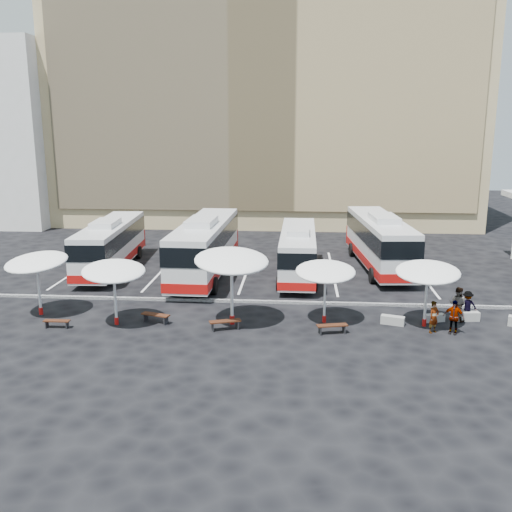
# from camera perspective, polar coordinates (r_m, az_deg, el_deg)

# --- Properties ---
(ground) EXTENTS (120.00, 120.00, 0.00)m
(ground) POSITION_cam_1_polar(r_m,az_deg,el_deg) (32.76, -2.16, -4.91)
(ground) COLOR black
(ground) RESTS_ON ground
(sandstone_building) EXTENTS (42.00, 18.25, 29.60)m
(sandstone_building) POSITION_cam_1_polar(r_m,az_deg,el_deg) (62.96, 1.17, 15.39)
(sandstone_building) COLOR tan
(sandstone_building) RESTS_ON ground
(apartment_block) EXTENTS (14.00, 14.00, 18.00)m
(apartment_block) POSITION_cam_1_polar(r_m,az_deg,el_deg) (66.90, -24.25, 11.03)
(apartment_block) COLOR silver
(apartment_block) RESTS_ON ground
(curb_divider) EXTENTS (34.00, 0.25, 0.15)m
(curb_divider) POSITION_cam_1_polar(r_m,az_deg,el_deg) (33.21, -2.06, -4.52)
(curb_divider) COLOR black
(curb_divider) RESTS_ON ground
(bay_lines) EXTENTS (24.15, 12.00, 0.01)m
(bay_lines) POSITION_cam_1_polar(r_m,az_deg,el_deg) (40.40, -0.86, -1.40)
(bay_lines) COLOR white
(bay_lines) RESTS_ON ground
(bus_0) EXTENTS (3.22, 11.71, 3.68)m
(bus_0) POSITION_cam_1_polar(r_m,az_deg,el_deg) (41.48, -14.34, 1.23)
(bus_0) COLOR silver
(bus_0) RESTS_ON ground
(bus_1) EXTENTS (3.28, 13.02, 4.11)m
(bus_1) POSITION_cam_1_polar(r_m,az_deg,el_deg) (38.66, -5.11, 1.07)
(bus_1) COLOR silver
(bus_1) RESTS_ON ground
(bus_2) EXTENTS (2.60, 10.90, 3.46)m
(bus_2) POSITION_cam_1_polar(r_m,az_deg,el_deg) (38.61, 4.21, 0.57)
(bus_2) COLOR silver
(bus_2) RESTS_ON ground
(bus_3) EXTENTS (3.73, 12.71, 3.97)m
(bus_3) POSITION_cam_1_polar(r_m,az_deg,el_deg) (41.58, 12.25, 1.58)
(bus_3) COLOR silver
(bus_3) RESTS_ON ground
(sunshade_0) EXTENTS (4.29, 4.31, 3.43)m
(sunshade_0) POSITION_cam_1_polar(r_m,az_deg,el_deg) (32.52, -21.09, -0.60)
(sunshade_0) COLOR silver
(sunshade_0) RESTS_ON ground
(sunshade_1) EXTENTS (4.24, 4.26, 3.34)m
(sunshade_1) POSITION_cam_1_polar(r_m,az_deg,el_deg) (29.72, -14.04, -1.50)
(sunshade_1) COLOR silver
(sunshade_1) RESTS_ON ground
(sunshade_2) EXTENTS (4.93, 4.96, 3.95)m
(sunshade_2) POSITION_cam_1_polar(r_m,az_deg,el_deg) (28.81, -2.46, -0.49)
(sunshade_2) COLOR silver
(sunshade_2) RESTS_ON ground
(sunshade_3) EXTENTS (3.13, 3.17, 3.22)m
(sunshade_3) POSITION_cam_1_polar(r_m,az_deg,el_deg) (29.38, 6.96, -1.56)
(sunshade_3) COLOR silver
(sunshade_3) RESTS_ON ground
(sunshade_4) EXTENTS (3.79, 3.82, 3.35)m
(sunshade_4) POSITION_cam_1_polar(r_m,az_deg,el_deg) (29.87, 16.80, -1.58)
(sunshade_4) COLOR silver
(sunshade_4) RESTS_ON ground
(wood_bench_0) EXTENTS (1.33, 0.38, 0.41)m
(wood_bench_0) POSITION_cam_1_polar(r_m,az_deg,el_deg) (30.79, -19.30, -6.25)
(wood_bench_0) COLOR black
(wood_bench_0) RESTS_ON ground
(wood_bench_1) EXTENTS (1.59, 0.86, 0.47)m
(wood_bench_1) POSITION_cam_1_polar(r_m,az_deg,el_deg) (30.26, -10.01, -5.94)
(wood_bench_1) COLOR black
(wood_bench_1) RESTS_ON ground
(wood_bench_2) EXTENTS (1.64, 0.91, 0.49)m
(wood_bench_2) POSITION_cam_1_polar(r_m,az_deg,el_deg) (28.84, -3.10, -6.68)
(wood_bench_2) COLOR black
(wood_bench_2) RESTS_ON ground
(wood_bench_3) EXTENTS (1.58, 0.75, 0.47)m
(wood_bench_3) POSITION_cam_1_polar(r_m,az_deg,el_deg) (28.54, 7.62, -7.03)
(wood_bench_3) COLOR black
(wood_bench_3) RESTS_ON ground
(conc_bench_0) EXTENTS (1.26, 0.74, 0.45)m
(conc_bench_0) POSITION_cam_1_polar(r_m,az_deg,el_deg) (30.44, 13.51, -6.26)
(conc_bench_0) COLOR gray
(conc_bench_0) RESTS_ON ground
(conc_bench_1) EXTENTS (1.13, 0.64, 0.40)m
(conc_bench_1) POSITION_cam_1_polar(r_m,az_deg,el_deg) (31.42, 17.39, -5.93)
(conc_bench_1) COLOR gray
(conc_bench_1) RESTS_ON ground
(conc_bench_2) EXTENTS (1.30, 0.56, 0.47)m
(conc_bench_2) POSITION_cam_1_polar(r_m,az_deg,el_deg) (32.14, 20.34, -5.67)
(conc_bench_2) COLOR gray
(conc_bench_2) RESTS_ON ground
(passenger_0) EXTENTS (0.71, 0.66, 1.62)m
(passenger_0) POSITION_cam_1_polar(r_m,az_deg,el_deg) (29.63, 17.37, -5.85)
(passenger_0) COLOR black
(passenger_0) RESTS_ON ground
(passenger_1) EXTENTS (1.13, 1.07, 1.84)m
(passenger_1) POSITION_cam_1_polar(r_m,az_deg,el_deg) (31.70, 19.55, -4.56)
(passenger_1) COLOR black
(passenger_1) RESTS_ON ground
(passenger_2) EXTENTS (1.09, 0.82, 1.72)m
(passenger_2) POSITION_cam_1_polar(r_m,az_deg,el_deg) (29.76, 19.15, -5.79)
(passenger_2) COLOR black
(passenger_2) RESTS_ON ground
(passenger_3) EXTENTS (1.03, 0.62, 1.56)m
(passenger_3) POSITION_cam_1_polar(r_m,az_deg,el_deg) (32.15, 20.37, -4.65)
(passenger_3) COLOR black
(passenger_3) RESTS_ON ground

